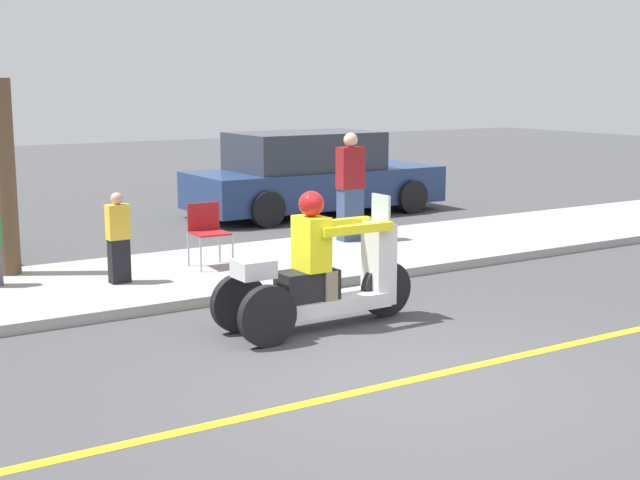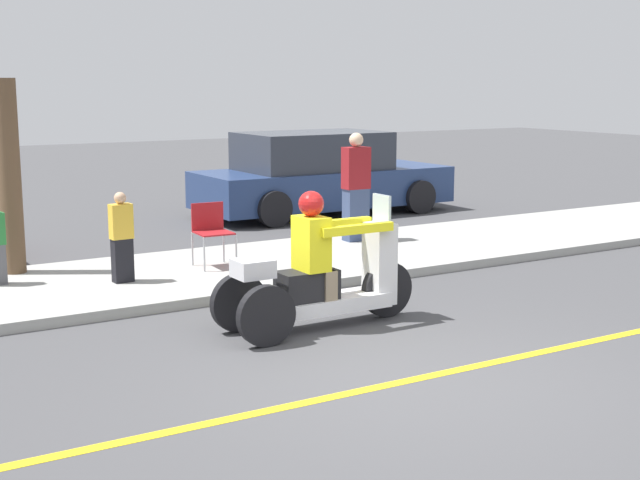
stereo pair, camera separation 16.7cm
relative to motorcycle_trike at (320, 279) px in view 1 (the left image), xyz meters
name	(u,v)px [view 1 (the left image)]	position (x,y,z in m)	size (l,w,h in m)	color
ground_plane	(412,380)	(-0.21, -1.81, -0.52)	(60.00, 60.00, 0.00)	#424244
lane_stripe	(432,375)	(0.00, -1.81, -0.51)	(24.00, 0.12, 0.01)	gold
sidewalk_strip	(190,275)	(-0.21, 2.79, -0.46)	(28.00, 2.80, 0.12)	#9E9E99
motorcycle_trike	(320,279)	(0.00, 0.00, 0.00)	(2.23, 0.70, 1.43)	black
spectator_mid_group	(350,189)	(2.76, 3.50, 0.39)	(0.40, 0.25, 1.63)	#38476B
spectator_with_child	(118,240)	(-1.21, 2.60, 0.13)	(0.27, 0.17, 1.09)	black
folding_chair_curbside	(207,228)	(0.11, 2.93, 0.11)	(0.49, 0.49, 0.82)	#A5A8AD
parked_car_lot_left	(312,176)	(4.13, 6.81, 0.22)	(4.87, 2.10, 1.56)	navy
tree_trunk	(4,178)	(-2.20, 3.82, 0.82)	(0.28, 0.28, 2.43)	brown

